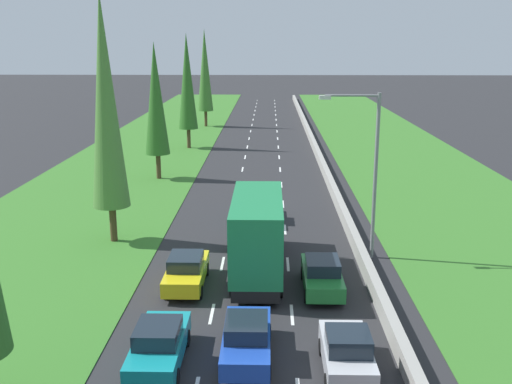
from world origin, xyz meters
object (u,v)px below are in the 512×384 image
teal_sedan_left_lane (159,344)px  poplar_tree_second (106,102)px  yellow_sedan_left_lane (186,271)px  street_light_mast (369,164)px  green_box_truck_centre_lane (258,232)px  green_sedan_right_lane (322,275)px  blue_sedan_centre_lane (247,339)px  poplar_tree_fourth (187,82)px  teal_sedan_centre_lane (259,208)px  silver_hatchback_right_lane (347,352)px  poplar_tree_fifth (205,70)px  poplar_tree_third (156,99)px

teal_sedan_left_lane → poplar_tree_second: size_ratio=0.31×
yellow_sedan_left_lane → street_light_mast: (9.29, 4.20, 4.42)m
green_box_truck_centre_lane → poplar_tree_second: (-8.64, 4.63, 6.05)m
green_sedan_right_lane → blue_sedan_centre_lane: bearing=-118.0°
teal_sedan_left_lane → poplar_tree_second: (-5.22, 13.72, 7.42)m
green_box_truck_centre_lane → poplar_tree_second: size_ratio=0.65×
blue_sedan_centre_lane → teal_sedan_left_lane: bearing=-171.0°
green_box_truck_centre_lane → poplar_tree_fourth: size_ratio=0.75×
blue_sedan_centre_lane → green_box_truck_centre_lane: 8.69m
teal_sedan_centre_lane → poplar_tree_fourth: 29.12m
green_sedan_right_lane → poplar_tree_fourth: 40.78m
silver_hatchback_right_lane → poplar_tree_fifth: (-11.67, 63.13, 6.85)m
teal_sedan_left_lane → poplar_tree_fifth: 63.25m
teal_sedan_centre_lane → street_light_mast: bearing=-49.1°
street_light_mast → poplar_tree_second: bearing=170.7°
poplar_tree_fourth → yellow_sedan_left_lane: bearing=-82.6°
poplar_tree_third → poplar_tree_fourth: (0.60, 15.17, 0.45)m
yellow_sedan_left_lane → poplar_tree_second: size_ratio=0.31×
teal_sedan_centre_lane → poplar_tree_fifth: bearing=100.5°
poplar_tree_third → poplar_tree_fifth: (0.68, 32.47, 0.84)m
blue_sedan_centre_lane → poplar_tree_third: bearing=106.4°
teal_sedan_left_lane → silver_hatchback_right_lane: silver_hatchback_right_lane is taller
poplar_tree_second → poplar_tree_fourth: size_ratio=1.15×
poplar_tree_third → poplar_tree_second: bearing=-88.8°
teal_sedan_centre_lane → green_sedan_right_lane: size_ratio=1.00×
teal_sedan_centre_lane → poplar_tree_third: (-8.90, 11.98, 6.03)m
street_light_mast → poplar_tree_third: bearing=128.2°
green_box_truck_centre_lane → yellow_sedan_left_lane: 4.15m
street_light_mast → green_box_truck_centre_lane: bearing=-159.0°
yellow_sedan_left_lane → teal_sedan_centre_lane: (3.33, 11.08, 0.00)m
yellow_sedan_left_lane → poplar_tree_third: 24.48m
poplar_tree_fourth → teal_sedan_centre_lane: bearing=-73.0°
poplar_tree_second → street_light_mast: (14.53, -2.37, -3.00)m
silver_hatchback_right_lane → poplar_tree_fourth: bearing=104.4°
blue_sedan_centre_lane → street_light_mast: size_ratio=0.50×
teal_sedan_left_lane → silver_hatchback_right_lane: (6.80, -0.44, 0.02)m
poplar_tree_third → green_sedan_right_lane: bearing=-62.7°
blue_sedan_centre_lane → teal_sedan_centre_lane: 17.73m
green_sedan_right_lane → poplar_tree_fourth: poplar_tree_fourth is taller
green_sedan_right_lane → poplar_tree_third: size_ratio=0.39×
green_sedan_right_lane → poplar_tree_fifth: size_ratio=0.34×
green_box_truck_centre_lane → teal_sedan_left_lane: bearing=-110.6°
silver_hatchback_right_lane → poplar_tree_fourth: (-11.75, 45.83, 6.46)m
green_box_truck_centre_lane → teal_sedan_centre_lane: (-0.08, 9.15, -1.37)m
yellow_sedan_left_lane → teal_sedan_centre_lane: 11.57m
green_sedan_right_lane → poplar_tree_second: (-11.75, 6.93, 7.42)m
poplar_tree_second → poplar_tree_third: bearing=91.2°
teal_sedan_left_lane → poplar_tree_third: poplar_tree_third is taller
green_sedan_right_lane → poplar_tree_fourth: size_ratio=0.36×
poplar_tree_fourth → street_light_mast: bearing=-67.3°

